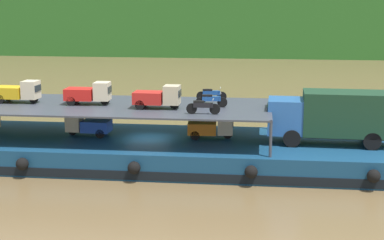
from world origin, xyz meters
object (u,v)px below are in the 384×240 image
Objects in this scene: mini_truck_upper_bow at (158,97)px; mini_truck_lower_mid at (211,127)px; motorcycle_upper_centre at (211,100)px; mini_truck_upper_mid at (18,92)px; motorcycle_upper_port at (203,107)px; mini_truck_upper_fore at (89,93)px; mini_truck_lower_aft at (88,125)px; covered_lorry at (331,116)px; cargo_barge at (148,150)px; motorcycle_upper_stbd at (211,94)px.

mini_truck_lower_mid is at bearing 21.25° from mini_truck_upper_bow.
mini_truck_upper_bow is 3.15m from motorcycle_upper_centre.
mini_truck_upper_mid is 11.89m from motorcycle_upper_port.
mini_truck_upper_bow is at bearing -10.40° from mini_truck_upper_fore.
mini_truck_lower_aft is 1.01× the size of mini_truck_upper_fore.
covered_lorry is 2.83× the size of mini_truck_lower_mid.
mini_truck_lower_mid is 3.09m from motorcycle_upper_port.
motorcycle_upper_port is at bearing -97.57° from motorcycle_upper_centre.
cargo_barge is 4.10m from mini_truck_lower_mid.
mini_truck_upper_mid is (-4.30, -0.08, 2.00)m from mini_truck_lower_aft.
motorcycle_upper_port is at bearing -16.77° from mini_truck_upper_fore.
mini_truck_lower_aft is at bearing -166.07° from motorcycle_upper_stbd.
motorcycle_upper_port is at bearing -96.15° from mini_truck_lower_mid.
mini_truck_lower_aft is 7.89m from motorcycle_upper_stbd.
covered_lorry reaches higher than motorcycle_upper_centre.
motorcycle_upper_stbd is (0.11, 4.18, 0.00)m from motorcycle_upper_port.
mini_truck_upper_mid reaches higher than motorcycle_upper_port.
motorcycle_upper_port is (-0.27, -2.54, 1.74)m from mini_truck_lower_mid.
mini_truck_upper_bow reaches higher than mini_truck_lower_mid.
covered_lorry is 10.11m from mini_truck_upper_bow.
mini_truck_upper_mid is (-18.93, 0.30, 1.00)m from covered_lorry.
mini_truck_lower_aft reaches higher than cargo_barge.
mini_truck_lower_mid is at bearing 7.16° from cargo_barge.
cargo_barge is at bearing -172.84° from mini_truck_lower_mid.
mini_truck_lower_aft is at bearing 162.44° from motorcycle_upper_port.
motorcycle_upper_centre is at bearing -85.37° from motorcycle_upper_stbd.
motorcycle_upper_stbd is at bearing 88.52° from motorcycle_upper_port.
mini_truck_lower_mid is 1.47× the size of motorcycle_upper_centre.
mini_truck_upper_bow is at bearing 153.99° from motorcycle_upper_port.
cargo_barge is at bearing -3.99° from mini_truck_lower_aft.
mini_truck_upper_bow is at bearing -43.04° from cargo_barge.
mini_truck_upper_mid is at bearing 179.23° from motorcycle_upper_centre.
motorcycle_upper_stbd is (7.28, 2.02, -0.26)m from mini_truck_upper_fore.
mini_truck_lower_aft is 2.02m from mini_truck_upper_fore.
covered_lorry is (10.80, -0.11, 2.44)m from cargo_barge.
covered_lorry is 4.16× the size of motorcycle_upper_stbd.
mini_truck_upper_fore is at bearing 178.46° from cargo_barge.
motorcycle_upper_port is (3.54, -2.06, 3.18)m from cargo_barge.
mini_truck_lower_mid is 1.80m from motorcycle_upper_centre.
mini_truck_upper_fore reaches higher than motorcycle_upper_stbd.
mini_truck_lower_aft is 7.64m from mini_truck_lower_mid.
mini_truck_upper_bow is at bearing -166.47° from motorcycle_upper_centre.
motorcycle_upper_port reaches higher than mini_truck_lower_aft.
mini_truck_upper_fore is at bearing 179.17° from covered_lorry.
covered_lorry is 2.85× the size of mini_truck_upper_bow.
mini_truck_upper_mid is 11.95m from motorcycle_upper_centre.
mini_truck_upper_fore is (0.20, -0.17, 2.00)m from mini_truck_lower_aft.
mini_truck_upper_bow is 1.46× the size of motorcycle_upper_stbd.
mini_truck_upper_bow is at bearing -5.75° from mini_truck_upper_mid.
mini_truck_upper_mid is at bearing 178.68° from cargo_barge.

